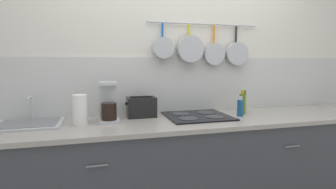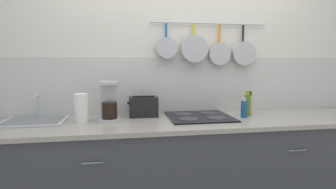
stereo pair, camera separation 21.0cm
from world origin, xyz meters
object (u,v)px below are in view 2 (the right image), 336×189
object	(u,v)px
toaster	(143,107)
bottle_olive_oil	(244,109)
coffee_maker	(110,104)
bottle_hot_sauce	(250,104)
paper_towel_roll	(82,108)
bottle_sesame_oil	(247,105)

from	to	relation	value
toaster	bottle_olive_oil	distance (m)	0.87
coffee_maker	bottle_hot_sauce	size ratio (longest dim) A/B	1.54
bottle_olive_oil	coffee_maker	bearing A→B (deg)	175.86
paper_towel_roll	toaster	size ratio (longest dim) A/B	0.87
toaster	bottle_sesame_oil	xyz separation A→B (m)	(0.91, -0.11, 0.01)
bottle_olive_oil	bottle_hot_sauce	size ratio (longest dim) A/B	0.83
bottle_sesame_oil	bottle_hot_sauce	world-z (taller)	bottle_sesame_oil
toaster	bottle_sesame_oil	size ratio (longest dim) A/B	1.19
coffee_maker	paper_towel_roll	bearing A→B (deg)	-167.45
coffee_maker	bottle_hot_sauce	distance (m)	1.26
bottle_hot_sauce	bottle_olive_oil	bearing A→B (deg)	-130.24
toaster	bottle_olive_oil	world-z (taller)	toaster
coffee_maker	bottle_sesame_oil	bearing A→B (deg)	0.00
coffee_maker	bottle_hot_sauce	world-z (taller)	coffee_maker
bottle_hot_sauce	paper_towel_roll	bearing A→B (deg)	-175.23
bottle_olive_oil	paper_towel_roll	bearing A→B (deg)	178.54
paper_towel_roll	bottle_hot_sauce	size ratio (longest dim) A/B	1.10
toaster	paper_towel_roll	bearing A→B (deg)	-162.75
coffee_maker	bottle_olive_oil	distance (m)	1.13
bottle_olive_oil	bottle_sesame_oil	distance (m)	0.11
paper_towel_roll	bottle_hot_sauce	world-z (taller)	paper_towel_roll
paper_towel_roll	toaster	bearing A→B (deg)	17.25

